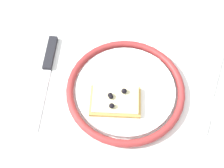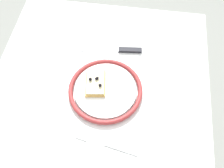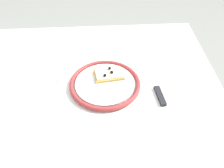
# 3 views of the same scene
# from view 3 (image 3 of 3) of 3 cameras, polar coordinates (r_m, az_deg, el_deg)

# --- Properties ---
(dining_table) EXTENTS (0.96, 0.78, 0.72)m
(dining_table) POSITION_cam_3_polar(r_m,az_deg,el_deg) (1.00, -4.71, -3.51)
(dining_table) COLOR white
(dining_table) RESTS_ON ground_plane
(plate) EXTENTS (0.26, 0.26, 0.02)m
(plate) POSITION_cam_3_polar(r_m,az_deg,el_deg) (0.90, -1.63, 0.01)
(plate) COLOR white
(plate) RESTS_ON dining_table
(pizza_slice_near) EXTENTS (0.11, 0.08, 0.03)m
(pizza_slice_near) POSITION_cam_3_polar(r_m,az_deg,el_deg) (0.92, -0.74, 2.27)
(pizza_slice_near) COLOR tan
(pizza_slice_near) RESTS_ON plate
(knife) EXTENTS (0.04, 0.24, 0.01)m
(knife) POSITION_cam_3_polar(r_m,az_deg,el_deg) (0.91, 10.34, -1.23)
(knife) COLOR silver
(knife) RESTS_ON dining_table
(fork) EXTENTS (0.05, 0.20, 0.00)m
(fork) POSITION_cam_3_polar(r_m,az_deg,el_deg) (0.90, -13.44, -2.20)
(fork) COLOR #BDBDBD
(fork) RESTS_ON dining_table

